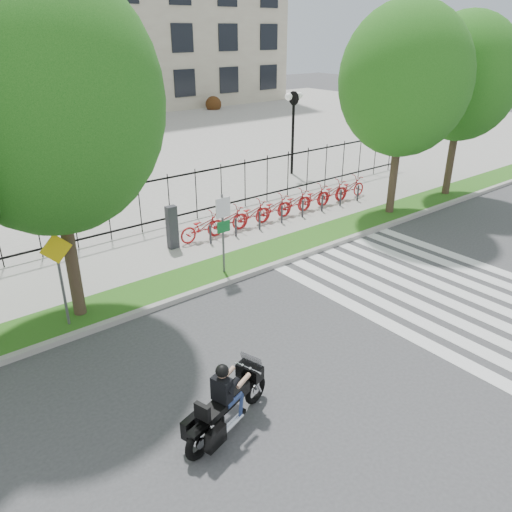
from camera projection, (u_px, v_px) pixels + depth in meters
ground at (319, 349)px, 11.99m from camera, size 120.00×120.00×0.00m
curb at (221, 284)px, 14.88m from camera, size 60.00×0.20×0.15m
grass_verge at (205, 274)px, 15.49m from camera, size 60.00×1.50×0.15m
sidewalk at (166, 249)px, 17.27m from camera, size 60.00×3.50×0.15m
plaza at (21, 157)px, 29.78m from camera, size 80.00×34.00×0.10m
crosswalk_stripes at (435, 289)px, 14.72m from camera, size 5.70×8.00×0.01m
iron_fence at (140, 206)px, 18.07m from camera, size 30.00×0.06×2.00m
lamp_post_right at (293, 113)px, 24.88m from camera, size 1.06×0.70×4.25m
street_tree_1 at (45, 101)px, 10.98m from camera, size 5.28×5.28×8.45m
street_tree_2 at (405, 80)px, 18.45m from camera, size 4.88×4.88×7.94m
street_tree_3 at (464, 77)px, 20.80m from camera, size 4.55×4.55×7.64m
bike_share_station at (283, 206)px, 19.77m from camera, size 9.97×0.85×1.50m
sign_pole_regulatory at (223, 224)px, 14.80m from camera, size 0.50×0.09×2.50m
sign_pole_warning at (59, 268)px, 12.06m from camera, size 0.78×0.09×2.49m
motorcycle_rider at (228, 402)px, 9.36m from camera, size 2.34×1.10×1.86m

